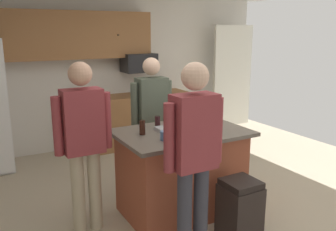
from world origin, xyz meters
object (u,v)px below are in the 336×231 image
glass_pilsner (158,122)px  serving_tray (178,129)px  person_host_foreground (194,149)px  glass_stout_tall (142,127)px  mug_blue_stoneware (165,136)px  microwave_over_range (139,63)px  kitchen_island (181,171)px  person_guest_by_door (84,137)px  glass_dark_ale (196,128)px  tumbler_amber (183,131)px  mug_ceramic_white (214,127)px  glass_short_whisky (175,117)px  person_guest_right (152,113)px  trash_bin (240,210)px

glass_pilsner → serving_tray: bearing=-63.9°
person_host_foreground → glass_stout_tall: bearing=29.6°
mug_blue_stoneware → glass_stout_tall: bearing=111.2°
glass_pilsner → glass_stout_tall: size_ratio=0.82×
microwave_over_range → kitchen_island: microwave_over_range is taller
person_guest_by_door → glass_stout_tall: person_guest_by_door is taller
serving_tray → glass_dark_ale: bearing=-68.7°
tumbler_amber → mug_blue_stoneware: (-0.22, -0.01, -0.01)m
mug_blue_stoneware → mug_ceramic_white: size_ratio=1.05×
mug_ceramic_white → microwave_over_range: bearing=82.1°
glass_dark_ale → serving_tray: 0.24m
glass_stout_tall → glass_pilsner: bearing=34.6°
mug_ceramic_white → glass_short_whisky: size_ratio=0.89×
person_guest_right → glass_short_whisky: (0.05, -0.50, 0.05)m
person_host_foreground → tumbler_amber: size_ratio=14.44×
kitchen_island → glass_short_whisky: 0.63m
mug_ceramic_white → serving_tray: 0.38m
mug_blue_stoneware → serving_tray: 0.37m
glass_pilsner → serving_tray: glass_pilsner is taller
microwave_over_range → glass_short_whisky: 2.34m
microwave_over_range → glass_pilsner: bearing=-109.8°
kitchen_island → person_guest_right: person_guest_right is taller
mug_blue_stoneware → glass_stout_tall: 0.31m
microwave_over_range → glass_pilsner: size_ratio=4.53×
trash_bin → person_guest_by_door: bearing=144.7°
person_host_foreground → glass_short_whisky: size_ratio=12.39×
person_guest_by_door → person_host_foreground: (0.68, -0.90, 0.02)m
microwave_over_range → glass_stout_tall: microwave_over_range is taller
glass_stout_tall → person_host_foreground: bearing=-84.7°
tumbler_amber → glass_stout_tall: bearing=139.8°
person_guest_by_door → glass_short_whisky: person_guest_by_door is taller
kitchen_island → tumbler_amber: (-0.10, -0.20, 0.53)m
glass_stout_tall → glass_short_whisky: size_ratio=1.07×
glass_stout_tall → trash_bin: 1.27m
person_host_foreground → mug_ceramic_white: bearing=-23.2°
person_guest_by_door → glass_dark_ale: 1.14m
tumbler_amber → kitchen_island: bearing=63.3°
mug_blue_stoneware → serving_tray: mug_blue_stoneware is taller
microwave_over_range → trash_bin: bearing=-97.9°
tumbler_amber → glass_short_whisky: size_ratio=0.86×
person_host_foreground → glass_dark_ale: (0.40, 0.57, -0.01)m
tumbler_amber → glass_stout_tall: size_ratio=0.80×
glass_stout_tall → glass_dark_ale: glass_stout_tall is taller
person_host_foreground → glass_short_whisky: person_host_foreground is taller
microwave_over_range → person_host_foreground: size_ratio=0.32×
microwave_over_range → glass_stout_tall: (-1.10, -2.47, -0.43)m
person_guest_right → mug_ceramic_white: 1.04m
mug_blue_stoneware → glass_stout_tall: size_ratio=0.87×
serving_tray → person_host_foreground: bearing=-111.9°
tumbler_amber → glass_short_whisky: glass_short_whisky is taller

